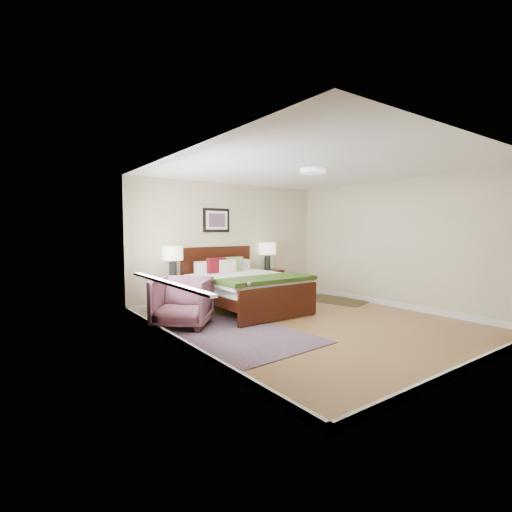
% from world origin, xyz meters
% --- Properties ---
extents(floor, '(5.00, 5.00, 0.00)m').
position_xyz_m(floor, '(0.00, 0.00, 0.00)').
color(floor, olive).
rests_on(floor, ground).
extents(back_wall, '(4.50, 0.04, 2.50)m').
position_xyz_m(back_wall, '(0.00, 2.50, 1.25)').
color(back_wall, beige).
rests_on(back_wall, ground).
extents(front_wall, '(4.50, 0.04, 2.50)m').
position_xyz_m(front_wall, '(0.00, -2.50, 1.25)').
color(front_wall, beige).
rests_on(front_wall, ground).
extents(left_wall, '(0.04, 5.00, 2.50)m').
position_xyz_m(left_wall, '(-2.25, 0.00, 1.25)').
color(left_wall, beige).
rests_on(left_wall, ground).
extents(right_wall, '(0.04, 5.00, 2.50)m').
position_xyz_m(right_wall, '(2.25, 0.00, 1.25)').
color(right_wall, beige).
rests_on(right_wall, ground).
extents(ceiling, '(4.50, 5.00, 0.02)m').
position_xyz_m(ceiling, '(0.00, 0.00, 2.50)').
color(ceiling, white).
rests_on(ceiling, back_wall).
extents(window, '(0.11, 2.72, 1.32)m').
position_xyz_m(window, '(-2.20, 0.70, 1.38)').
color(window, silver).
rests_on(window, left_wall).
extents(door, '(0.06, 1.00, 2.18)m').
position_xyz_m(door, '(-2.23, -1.75, 1.07)').
color(door, silver).
rests_on(door, ground).
extents(ceil_fixture, '(0.44, 0.44, 0.08)m').
position_xyz_m(ceil_fixture, '(0.00, 0.00, 2.47)').
color(ceil_fixture, white).
rests_on(ceil_fixture, ceiling).
extents(bed, '(1.76, 2.13, 1.15)m').
position_xyz_m(bed, '(-0.35, 1.45, 0.53)').
color(bed, '#331407').
rests_on(bed, ground).
extents(wall_art, '(0.62, 0.05, 0.50)m').
position_xyz_m(wall_art, '(-0.35, 2.47, 1.72)').
color(wall_art, black).
rests_on(wall_art, back_wall).
extents(nightstand_left, '(0.50, 0.45, 0.60)m').
position_xyz_m(nightstand_left, '(-1.42, 2.25, 0.47)').
color(nightstand_left, '#331407').
rests_on(nightstand_left, ground).
extents(nightstand_right, '(0.62, 0.47, 0.62)m').
position_xyz_m(nightstand_right, '(0.84, 2.26, 0.37)').
color(nightstand_right, '#331407').
rests_on(nightstand_right, ground).
extents(lamp_left, '(0.38, 0.38, 0.61)m').
position_xyz_m(lamp_left, '(-1.42, 2.27, 1.04)').
color(lamp_left, black).
rests_on(lamp_left, nightstand_left).
extents(lamp_right, '(0.38, 0.38, 0.61)m').
position_xyz_m(lamp_right, '(0.84, 2.27, 1.05)').
color(lamp_right, black).
rests_on(lamp_right, nightstand_right).
extents(armchair, '(1.19, 1.19, 0.78)m').
position_xyz_m(armchair, '(-1.80, 1.02, 0.39)').
color(armchair, brown).
rests_on(armchair, ground).
extents(rug_persian, '(1.77, 2.40, 0.01)m').
position_xyz_m(rug_persian, '(-1.35, 0.12, 0.01)').
color(rug_persian, '#0E0B3A').
rests_on(rug_persian, ground).
extents(rug_navy, '(1.20, 1.49, 0.01)m').
position_xyz_m(rug_navy, '(1.80, 1.09, 0.01)').
color(rug_navy, black).
rests_on(rug_navy, ground).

